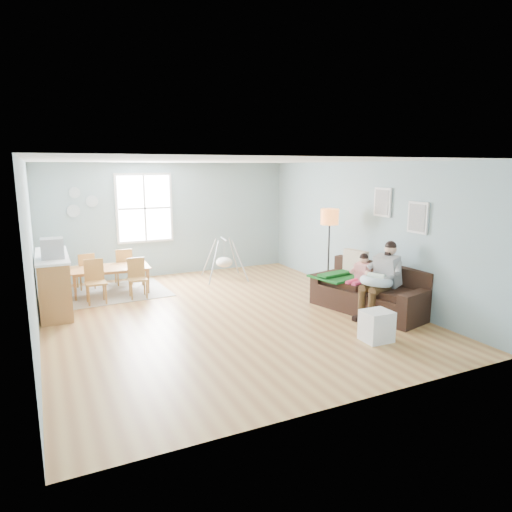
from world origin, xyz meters
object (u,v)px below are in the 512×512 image
toddler (360,272)px  chair_se (137,276)px  sofa (371,295)px  dining_table (111,280)px  chair_nw (86,269)px  baby_swing (224,261)px  chair_sw (95,279)px  counter (54,282)px  monitor (52,248)px  floor_lamp (329,224)px  chair_ne (124,265)px  storage_cube (376,326)px  father (382,277)px

toddler → chair_se: bearing=143.9°
sofa → dining_table: bearing=141.3°
chair_nw → baby_swing: baby_swing is taller
sofa → toddler: toddler is taller
chair_sw → baby_swing: baby_swing is taller
toddler → counter: (-5.08, 2.38, -0.18)m
chair_nw → chair_se: bearing=-51.1°
chair_sw → toddler: bearing=-30.3°
monitor → baby_swing: monitor is taller
sofa → chair_se: (-3.67, 2.76, 0.14)m
floor_lamp → chair_ne: bearing=144.2°
monitor → dining_table: bearing=45.1°
counter → monitor: 0.78m
toddler → storage_cube: bearing=-119.2°
chair_sw → chair_se: bearing=2.7°
chair_sw → monitor: monitor is taller
father → chair_nw: size_ratio=1.67×
toddler → counter: bearing=154.9°
monitor → chair_se: bearing=20.1°
chair_nw → father: bearing=-42.9°
toddler → baby_swing: size_ratio=0.74×
chair_se → monitor: monitor is taller
chair_nw → baby_swing: bearing=-8.8°
dining_table → chair_nw: chair_nw is taller
chair_nw → chair_ne: (0.79, 0.04, 0.02)m
sofa → toddler: (-0.13, 0.18, 0.41)m
father → monitor: bearing=153.9°
toddler → chair_sw: (-4.35, 2.55, -0.24)m
chair_ne → monitor: bearing=-131.1°
sofa → chair_se: bearing=143.0°
chair_ne → floor_lamp: bearing=-35.8°
chair_se → counter: bearing=-172.4°
chair_ne → baby_swing: bearing=-12.8°
chair_sw → chair_ne: 1.37m
floor_lamp → storage_cube: floor_lamp is taller
father → chair_se: (-3.61, 3.08, -0.27)m
chair_ne → chair_sw: bearing=-122.7°
father → chair_sw: (-4.42, 3.05, -0.24)m
chair_nw → counter: counter is taller
chair_sw → monitor: 1.16m
floor_lamp → chair_sw: (-4.38, 1.48, -0.99)m
chair_nw → toddler: bearing=-39.7°
counter → baby_swing: bearing=12.5°
father → monitor: size_ratio=3.52×
storage_cube → chair_se: (-2.77, 3.97, 0.21)m
floor_lamp → monitor: 5.20m
chair_se → baby_swing: bearing=15.9°
floor_lamp → storage_cube: bearing=-108.2°
chair_se → dining_table: bearing=129.4°
sofa → counter: 5.81m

